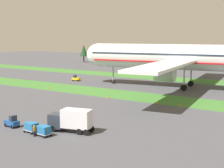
{
  "coord_description": "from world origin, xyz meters",
  "views": [
    {
      "loc": [
        42.62,
        -25.28,
        14.73
      ],
      "look_at": [
        2.43,
        35.61,
        4.0
      ],
      "focal_mm": 52.77,
      "sensor_mm": 36.0,
      "label": 1
    }
  ],
  "objects_px": {
    "baggage_tug": "(12,122)",
    "taxiway_marker_3": "(48,88)",
    "taxiway_marker_1": "(180,105)",
    "cargo_dolly_lead": "(31,127)",
    "ground_crew_marshaller": "(34,130)",
    "cargo_dolly_second": "(44,130)",
    "taxiway_marker_0": "(158,102)",
    "pushback_tractor": "(76,78)",
    "airliner": "(179,57)",
    "catering_truck": "(71,119)",
    "taxiway_marker_2": "(107,97)"
  },
  "relations": [
    {
      "from": "cargo_dolly_lead",
      "to": "catering_truck",
      "type": "distance_m",
      "value": 6.19
    },
    {
      "from": "baggage_tug",
      "to": "ground_crew_marshaller",
      "type": "distance_m",
      "value": 7.02
    },
    {
      "from": "airliner",
      "to": "cargo_dolly_second",
      "type": "xyz_separation_m",
      "value": [
        0.8,
        -53.82,
        -7.89
      ]
    },
    {
      "from": "cargo_dolly_lead",
      "to": "ground_crew_marshaller",
      "type": "bearing_deg",
      "value": -116.86
    },
    {
      "from": "airliner",
      "to": "ground_crew_marshaller",
      "type": "bearing_deg",
      "value": 171.9
    },
    {
      "from": "airliner",
      "to": "cargo_dolly_lead",
      "type": "relative_size",
      "value": 31.44
    },
    {
      "from": "taxiway_marker_1",
      "to": "catering_truck",
      "type": "bearing_deg",
      "value": -104.45
    },
    {
      "from": "baggage_tug",
      "to": "cargo_dolly_lead",
      "type": "distance_m",
      "value": 5.03
    },
    {
      "from": "baggage_tug",
      "to": "cargo_dolly_second",
      "type": "distance_m",
      "value": 7.93
    },
    {
      "from": "taxiway_marker_1",
      "to": "taxiway_marker_2",
      "type": "bearing_deg",
      "value": -176.95
    },
    {
      "from": "taxiway_marker_3",
      "to": "pushback_tractor",
      "type": "bearing_deg",
      "value": 102.75
    },
    {
      "from": "pushback_tractor",
      "to": "taxiway_marker_1",
      "type": "height_order",
      "value": "pushback_tractor"
    },
    {
      "from": "taxiway_marker_0",
      "to": "pushback_tractor",
      "type": "bearing_deg",
      "value": 154.42
    },
    {
      "from": "airliner",
      "to": "catering_truck",
      "type": "bearing_deg",
      "value": 175.35
    },
    {
      "from": "baggage_tug",
      "to": "cargo_dolly_lead",
      "type": "xyz_separation_m",
      "value": [
        5.0,
        -0.46,
        0.1
      ]
    },
    {
      "from": "airliner",
      "to": "taxiway_marker_2",
      "type": "distance_m",
      "value": 26.63
    },
    {
      "from": "cargo_dolly_second",
      "to": "taxiway_marker_3",
      "type": "xyz_separation_m",
      "value": [
        -30.83,
        32.46,
        -0.63
      ]
    },
    {
      "from": "taxiway_marker_0",
      "to": "taxiway_marker_1",
      "type": "relative_size",
      "value": 1.0
    },
    {
      "from": "taxiway_marker_3",
      "to": "ground_crew_marshaller",
      "type": "bearing_deg",
      "value": -48.24
    },
    {
      "from": "airliner",
      "to": "pushback_tractor",
      "type": "xyz_separation_m",
      "value": [
        -33.81,
        -4.65,
        -7.99
      ]
    },
    {
      "from": "baggage_tug",
      "to": "pushback_tractor",
      "type": "bearing_deg",
      "value": 34.17
    },
    {
      "from": "airliner",
      "to": "taxiway_marker_2",
      "type": "height_order",
      "value": "airliner"
    },
    {
      "from": "baggage_tug",
      "to": "ground_crew_marshaller",
      "type": "xyz_separation_m",
      "value": [
        6.84,
        -1.61,
        0.13
      ]
    },
    {
      "from": "airliner",
      "to": "taxiway_marker_3",
      "type": "bearing_deg",
      "value": 117.59
    },
    {
      "from": "taxiway_marker_0",
      "to": "cargo_dolly_lead",
      "type": "bearing_deg",
      "value": -102.33
    },
    {
      "from": "taxiway_marker_1",
      "to": "taxiway_marker_2",
      "type": "xyz_separation_m",
      "value": [
        -17.9,
        -0.95,
        0.03
      ]
    },
    {
      "from": "catering_truck",
      "to": "taxiway_marker_0",
      "type": "distance_m",
      "value": 26.95
    },
    {
      "from": "cargo_dolly_lead",
      "to": "taxiway_marker_0",
      "type": "height_order",
      "value": "cargo_dolly_lead"
    },
    {
      "from": "cargo_dolly_lead",
      "to": "taxiway_marker_3",
      "type": "distance_m",
      "value": 42.63
    },
    {
      "from": "airliner",
      "to": "taxiway_marker_0",
      "type": "relative_size",
      "value": 117.22
    },
    {
      "from": "airliner",
      "to": "taxiway_marker_0",
      "type": "height_order",
      "value": "airliner"
    },
    {
      "from": "pushback_tractor",
      "to": "taxiway_marker_1",
      "type": "bearing_deg",
      "value": 59.39
    },
    {
      "from": "catering_truck",
      "to": "taxiway_marker_3",
      "type": "height_order",
      "value": "catering_truck"
    },
    {
      "from": "cargo_dolly_lead",
      "to": "taxiway_marker_0",
      "type": "distance_m",
      "value": 31.25
    },
    {
      "from": "cargo_dolly_lead",
      "to": "cargo_dolly_second",
      "type": "xyz_separation_m",
      "value": [
        2.89,
        -0.27,
        0.0
      ]
    },
    {
      "from": "airliner",
      "to": "baggage_tug",
      "type": "height_order",
      "value": "airliner"
    },
    {
      "from": "cargo_dolly_lead",
      "to": "baggage_tug",
      "type": "bearing_deg",
      "value": 90.0
    },
    {
      "from": "pushback_tractor",
      "to": "taxiway_marker_0",
      "type": "relative_size",
      "value": 4.41
    },
    {
      "from": "airliner",
      "to": "taxiway_marker_1",
      "type": "xyz_separation_m",
      "value": [
        9.71,
        -22.92,
        -8.5
      ]
    },
    {
      "from": "cargo_dolly_second",
      "to": "pushback_tractor",
      "type": "xyz_separation_m",
      "value": [
        -34.61,
        49.17,
        -0.1
      ]
    },
    {
      "from": "baggage_tug",
      "to": "taxiway_marker_0",
      "type": "bearing_deg",
      "value": -15.94
    },
    {
      "from": "baggage_tug",
      "to": "catering_truck",
      "type": "bearing_deg",
      "value": -66.63
    },
    {
      "from": "taxiway_marker_1",
      "to": "baggage_tug",
      "type": "bearing_deg",
      "value": -119.12
    },
    {
      "from": "cargo_dolly_second",
      "to": "taxiway_marker_1",
      "type": "distance_m",
      "value": 32.16
    },
    {
      "from": "cargo_dolly_lead",
      "to": "cargo_dolly_second",
      "type": "height_order",
      "value": "same"
    },
    {
      "from": "pushback_tractor",
      "to": "taxiway_marker_3",
      "type": "relative_size",
      "value": 4.8
    },
    {
      "from": "taxiway_marker_0",
      "to": "taxiway_marker_1",
      "type": "xyz_separation_m",
      "value": [
        5.13,
        0.1,
        -0.0
      ]
    },
    {
      "from": "cargo_dolly_second",
      "to": "taxiway_marker_1",
      "type": "height_order",
      "value": "cargo_dolly_second"
    },
    {
      "from": "baggage_tug",
      "to": "taxiway_marker_3",
      "type": "height_order",
      "value": "baggage_tug"
    },
    {
      "from": "ground_crew_marshaller",
      "to": "taxiway_marker_1",
      "type": "xyz_separation_m",
      "value": [
        9.97,
        31.78,
        -0.63
      ]
    }
  ]
}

